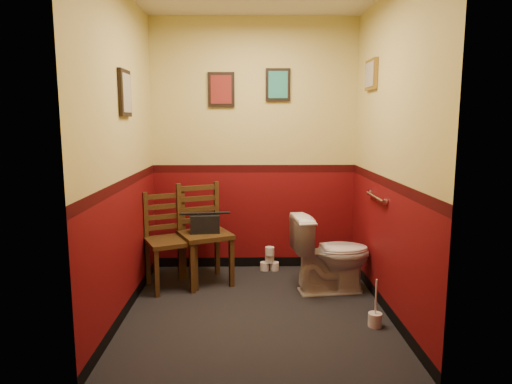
% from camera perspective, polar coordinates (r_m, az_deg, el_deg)
% --- Properties ---
extents(floor, '(2.20, 2.40, 0.00)m').
position_cam_1_polar(floor, '(4.08, 0.07, -14.57)').
color(floor, black).
rests_on(floor, ground).
extents(wall_back, '(2.20, 0.00, 2.70)m').
position_cam_1_polar(wall_back, '(4.95, -0.21, 5.72)').
color(wall_back, '#600B0E').
rests_on(wall_back, ground).
extents(wall_front, '(2.20, 0.00, 2.70)m').
position_cam_1_polar(wall_front, '(2.56, 0.61, 2.70)').
color(wall_front, '#600B0E').
rests_on(wall_front, ground).
extents(wall_left, '(0.00, 2.40, 2.70)m').
position_cam_1_polar(wall_left, '(3.89, -16.40, 4.48)').
color(wall_left, '#600B0E').
rests_on(wall_left, ground).
extents(wall_right, '(0.00, 2.40, 2.70)m').
position_cam_1_polar(wall_right, '(3.93, 16.36, 4.52)').
color(wall_right, '#600B0E').
rests_on(wall_right, ground).
extents(grab_bar, '(0.05, 0.56, 0.06)m').
position_cam_1_polar(grab_bar, '(4.21, 14.72, -0.63)').
color(grab_bar, silver).
rests_on(grab_bar, wall_right).
extents(framed_print_back_a, '(0.28, 0.04, 0.36)m').
position_cam_1_polar(framed_print_back_a, '(4.94, -4.37, 12.65)').
color(framed_print_back_a, black).
rests_on(framed_print_back_a, wall_back).
extents(framed_print_back_b, '(0.26, 0.04, 0.34)m').
position_cam_1_polar(framed_print_back_b, '(4.95, 2.77, 13.24)').
color(framed_print_back_b, black).
rests_on(framed_print_back_b, wall_back).
extents(framed_print_left, '(0.04, 0.30, 0.38)m').
position_cam_1_polar(framed_print_left, '(3.98, -16.05, 11.80)').
color(framed_print_left, black).
rests_on(framed_print_left, wall_left).
extents(framed_print_right, '(0.04, 0.34, 0.28)m').
position_cam_1_polar(framed_print_right, '(4.51, 14.18, 14.04)').
color(framed_print_right, olive).
rests_on(framed_print_right, wall_right).
extents(toilet, '(0.80, 0.51, 0.74)m').
position_cam_1_polar(toilet, '(4.44, 9.36, -7.66)').
color(toilet, white).
rests_on(toilet, floor).
extents(toilet_brush, '(0.11, 0.11, 0.39)m').
position_cam_1_polar(toilet_brush, '(3.89, 14.66, -15.08)').
color(toilet_brush, silver).
rests_on(toilet_brush, floor).
extents(chair_left, '(0.58, 0.58, 0.93)m').
position_cam_1_polar(chair_left, '(4.57, -10.80, -5.93)').
color(chair_left, '#543819').
rests_on(chair_left, floor).
extents(chair_right, '(0.62, 0.62, 1.00)m').
position_cam_1_polar(chair_right, '(4.63, -6.57, -5.19)').
color(chair_right, '#543819').
rests_on(chair_right, floor).
extents(handbag, '(0.30, 0.18, 0.21)m').
position_cam_1_polar(handbag, '(4.56, -6.41, -3.95)').
color(handbag, black).
rests_on(handbag, chair_right).
extents(tp_stack, '(0.21, 0.13, 0.27)m').
position_cam_1_polar(tp_stack, '(5.05, 1.71, -8.55)').
color(tp_stack, silver).
rests_on(tp_stack, floor).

